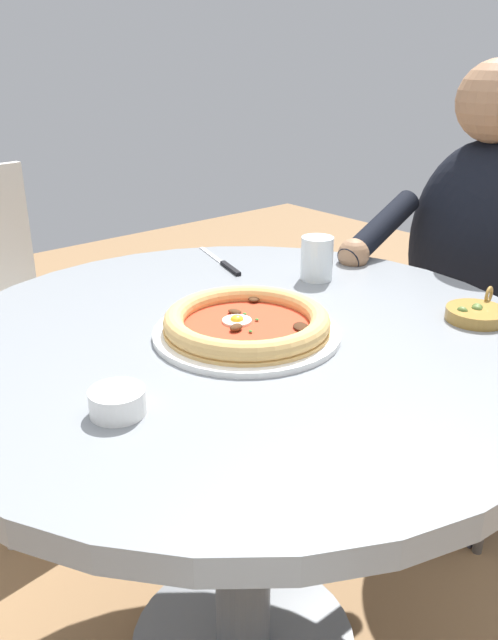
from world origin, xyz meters
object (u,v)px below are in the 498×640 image
at_px(olive_pan, 476,314).
at_px(diner_person, 464,330).
at_px(steak_knife, 225,264).
at_px(dining_table, 242,399).
at_px(water_glass, 317,261).
at_px(ramekin_capers, 117,401).
at_px(cafe_chair_diner, 494,311).
at_px(pizza_on_plate, 248,324).

height_order(olive_pan, diner_person, diner_person).
height_order(steak_knife, olive_pan, olive_pan).
relative_size(dining_table, water_glass, 11.67).
xyz_separation_m(olive_pan, diner_person, (-0.24, 0.40, -0.23)).
xyz_separation_m(steak_knife, diner_person, (0.29, 0.54, -0.22)).
bearing_deg(ramekin_capers, steak_knife, 128.88).
bearing_deg(cafe_chair_diner, water_glass, -98.63).
xyz_separation_m(dining_table, diner_person, (-0.02, 0.75, -0.09)).
relative_size(ramekin_capers, cafe_chair_diner, 0.09).
height_order(water_glass, cafe_chair_diner, cafe_chair_diner).
xyz_separation_m(ramekin_capers, diner_person, (-0.11, 1.03, -0.23)).
height_order(pizza_on_plate, ramekin_capers, pizza_on_plate).
distance_m(ramekin_capers, olive_pan, 0.65).
height_order(dining_table, water_glass, water_glass).
bearing_deg(steak_knife, dining_table, -34.08).
bearing_deg(ramekin_capers, diner_person, 96.24).
xyz_separation_m(olive_pan, cafe_chair_diner, (-0.24, 0.54, -0.21)).
bearing_deg(dining_table, olive_pan, 57.45).
bearing_deg(cafe_chair_diner, pizza_on_plate, -87.79).
relative_size(olive_pan, cafe_chair_diner, 0.15).
xyz_separation_m(dining_table, water_glass, (-0.11, 0.29, 0.16)).
height_order(water_glass, diner_person, diner_person).
bearing_deg(cafe_chair_diner, olive_pan, -65.68).
bearing_deg(dining_table, cafe_chair_diner, 91.37).
distance_m(diner_person, cafe_chair_diner, 0.14).
bearing_deg(water_glass, dining_table, -69.22).
distance_m(pizza_on_plate, diner_person, 0.78).
bearing_deg(olive_pan, water_glass, -170.69).
distance_m(steak_knife, ramekin_capers, 0.64).
relative_size(ramekin_capers, olive_pan, 0.57).
distance_m(dining_table, cafe_chair_diner, 0.89).
relative_size(pizza_on_plate, steak_knife, 1.41).
bearing_deg(olive_pan, ramekin_capers, -101.47).
xyz_separation_m(water_glass, steak_knife, (-0.19, -0.09, -0.03)).
bearing_deg(pizza_on_plate, ramekin_capers, -74.50).
height_order(ramekin_capers, cafe_chair_diner, cafe_chair_diner).
bearing_deg(olive_pan, steak_knife, -164.91).
distance_m(dining_table, steak_knife, 0.39).
height_order(pizza_on_plate, steak_knife, pizza_on_plate).
bearing_deg(steak_knife, pizza_on_plate, -32.67).
bearing_deg(cafe_chair_diner, ramekin_capers, -84.43).
bearing_deg(dining_table, steak_knife, 145.92).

